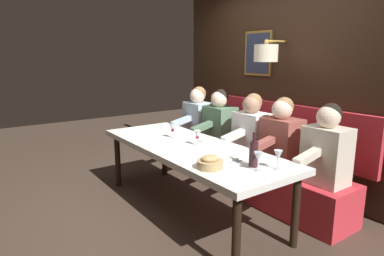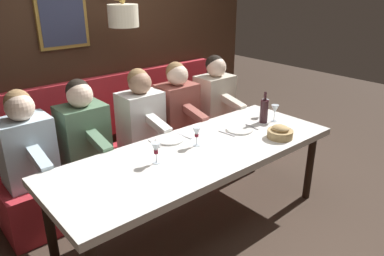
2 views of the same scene
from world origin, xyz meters
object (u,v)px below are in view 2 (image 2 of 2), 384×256
at_px(wine_glass_1, 265,104).
at_px(diner_middle, 141,112).
at_px(diner_near, 177,103).
at_px(diner_farthest, 26,142).
at_px(diner_far, 83,127).
at_px(wine_glass_2, 156,149).
at_px(dining_table, 198,157).
at_px(wine_glass_0, 197,133).
at_px(wine_bottle, 264,111).
at_px(bread_bowl, 280,133).
at_px(wine_glass_3, 275,110).
at_px(diner_nearest, 215,93).

bearing_deg(wine_glass_1, diner_middle, 54.91).
distance_m(diner_near, diner_farthest, 1.53).
distance_m(diner_far, diner_farthest, 0.48).
bearing_deg(diner_far, wine_glass_2, -168.29).
bearing_deg(wine_glass_1, dining_table, 99.50).
height_order(diner_farthest, wine_glass_0, diner_farthest).
distance_m(diner_far, wine_glass_0, 1.01).
height_order(wine_bottle, bread_bowl, wine_bottle).
distance_m(dining_table, wine_glass_0, 0.20).
height_order(wine_glass_1, wine_glass_3, same).
height_order(dining_table, diner_middle, diner_middle).
bearing_deg(bread_bowl, diner_middle, 29.75).
height_order(diner_nearest, bread_bowl, diner_nearest).
xyz_separation_m(diner_middle, wine_glass_3, (-0.88, -0.94, 0.04)).
xyz_separation_m(dining_table, diner_farthest, (0.88, 1.05, 0.14)).
bearing_deg(wine_glass_3, diner_far, 60.40).
bearing_deg(wine_glass_1, bread_bowl, 142.45).
relative_size(diner_nearest, wine_bottle, 2.64).
bearing_deg(wine_glass_1, wine_glass_3, 159.37).
bearing_deg(dining_table, diner_farthest, 49.86).
relative_size(diner_middle, wine_glass_1, 4.82).
distance_m(diner_far, bread_bowl, 1.71).
bearing_deg(diner_middle, diner_nearest, -90.00).
bearing_deg(wine_glass_1, diner_nearest, 0.78).
distance_m(dining_table, bread_bowl, 0.76).
relative_size(diner_far, wine_glass_3, 4.82).
bearing_deg(diner_far, wine_glass_0, -143.15).
bearing_deg(wine_glass_3, diner_middle, 47.14).
relative_size(wine_glass_2, bread_bowl, 0.75).
distance_m(diner_nearest, wine_bottle, 0.84).
distance_m(dining_table, diner_near, 1.02).
relative_size(diner_farthest, wine_glass_2, 4.82).
bearing_deg(dining_table, diner_near, -28.88).
height_order(diner_near, wine_glass_0, diner_near).
height_order(wine_glass_0, wine_glass_3, same).
height_order(dining_table, diner_nearest, diner_nearest).
distance_m(wine_glass_1, bread_bowl, 0.57).
bearing_deg(wine_glass_0, wine_bottle, -91.20).
relative_size(diner_far, wine_glass_0, 4.82).
distance_m(diner_middle, wine_glass_1, 1.23).
relative_size(dining_table, wine_glass_3, 14.93).
bearing_deg(diner_far, wine_bottle, -119.89).
bearing_deg(wine_glass_2, wine_bottle, -89.08).
distance_m(diner_nearest, diner_middle, 1.00).
distance_m(diner_nearest, diner_near, 0.55).
bearing_deg(wine_glass_3, diner_near, 29.40).
bearing_deg(wine_glass_3, wine_bottle, 64.69).
relative_size(dining_table, bread_bowl, 11.13).
bearing_deg(diner_far, diner_near, -90.00).
bearing_deg(wine_glass_3, bread_bowl, 134.91).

